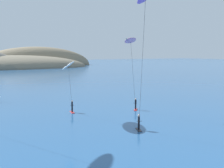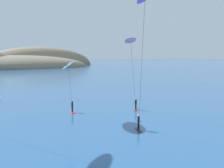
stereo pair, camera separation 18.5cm
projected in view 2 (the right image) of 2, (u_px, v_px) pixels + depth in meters
The scene contains 3 objects.
kitesurfer_white at pixel (69, 69), 34.32m from camera, with size 4.26×6.98×7.28m.
kitesurfer_pink at pixel (131, 47), 35.96m from camera, with size 6.03×5.71×10.18m.
kitesurfer_purple at pixel (144, 7), 24.88m from camera, with size 4.76×7.17×13.43m.
Camera 2 is at (-22.75, -6.13, 8.20)m, focal length 45.00 mm.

